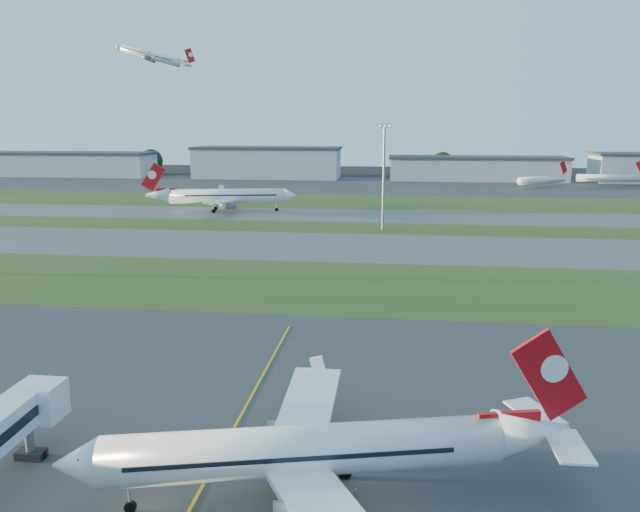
% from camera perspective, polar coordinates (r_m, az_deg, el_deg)
% --- Properties ---
extents(ground, '(700.00, 700.00, 0.00)m').
position_cam_1_polar(ground, '(55.63, -13.65, -15.86)').
color(ground, black).
rests_on(ground, ground).
extents(apron_near, '(300.00, 70.00, 0.01)m').
position_cam_1_polar(apron_near, '(55.63, -13.65, -15.86)').
color(apron_near, '#333335').
rests_on(apron_near, ground).
extents(grass_strip_a, '(300.00, 34.00, 0.01)m').
position_cam_1_polar(grass_strip_a, '(102.78, -3.47, -2.54)').
color(grass_strip_a, '#304416').
rests_on(grass_strip_a, ground).
extents(taxiway_a, '(300.00, 32.00, 0.01)m').
position_cam_1_polar(taxiway_a, '(134.57, -0.91, 0.94)').
color(taxiway_a, '#515154').
rests_on(taxiway_a, ground).
extents(grass_strip_b, '(300.00, 18.00, 0.01)m').
position_cam_1_polar(grass_strip_b, '(158.98, 0.34, 2.64)').
color(grass_strip_b, '#304416').
rests_on(grass_strip_b, ground).
extents(taxiway_b, '(300.00, 26.00, 0.01)m').
position_cam_1_polar(taxiway_b, '(180.60, 1.16, 3.76)').
color(taxiway_b, '#515154').
rests_on(taxiway_b, ground).
extents(grass_strip_c, '(300.00, 40.00, 0.01)m').
position_cam_1_polar(grass_strip_c, '(213.17, 2.09, 5.00)').
color(grass_strip_c, '#304416').
rests_on(grass_strip_c, ground).
extents(apron_far, '(400.00, 80.00, 0.01)m').
position_cam_1_polar(apron_far, '(272.65, 3.20, 6.50)').
color(apron_far, '#333335').
rests_on(apron_far, ground).
extents(yellow_line, '(0.25, 60.00, 0.02)m').
position_cam_1_polar(yellow_line, '(54.18, -8.48, -16.44)').
color(yellow_line, gold).
rests_on(yellow_line, ground).
extents(airliner_parked, '(33.26, 27.87, 10.55)m').
position_cam_1_polar(airliner_parked, '(44.71, -1.01, -17.43)').
color(airliner_parked, white).
rests_on(airliner_parked, ground).
extents(airliner_taxiing, '(41.67, 35.00, 13.14)m').
position_cam_1_polar(airliner_taxiing, '(189.42, -8.59, 5.41)').
color(airliner_taxiing, white).
rests_on(airliner_taxiing, ground).
extents(airliner_departing, '(29.02, 24.42, 9.11)m').
position_cam_1_polar(airliner_departing, '(267.57, -15.17, 17.23)').
color(airliner_departing, white).
extents(mini_jet_near, '(23.71, 18.84, 9.48)m').
position_cam_1_polar(mini_jet_near, '(276.63, 19.64, 6.59)').
color(mini_jet_near, white).
rests_on(mini_jet_near, ground).
extents(mini_jet_far, '(28.60, 3.45, 9.48)m').
position_cam_1_polar(mini_jet_far, '(296.48, 24.90, 6.49)').
color(mini_jet_far, white).
rests_on(mini_jet_far, ground).
extents(light_mast_centre, '(3.20, 0.70, 25.80)m').
position_cam_1_polar(light_mast_centre, '(154.24, 5.85, 7.83)').
color(light_mast_centre, gray).
rests_on(light_mast_centre, ground).
extents(hangar_far_west, '(91.80, 23.00, 12.20)m').
position_cam_1_polar(hangar_far_west, '(345.31, -22.34, 7.80)').
color(hangar_far_west, '#ABAEB4').
rests_on(hangar_far_west, ground).
extents(hangar_west, '(71.40, 23.00, 15.20)m').
position_cam_1_polar(hangar_west, '(307.96, -4.86, 8.52)').
color(hangar_west, '#ABAEB4').
rests_on(hangar_west, ground).
extents(hangar_east, '(81.60, 23.00, 11.20)m').
position_cam_1_polar(hangar_east, '(303.70, 14.12, 7.78)').
color(hangar_east, '#ABAEB4').
rests_on(hangar_east, ground).
extents(tree_far_west, '(11.00, 11.00, 12.00)m').
position_cam_1_polar(tree_far_west, '(377.21, -26.73, 7.75)').
color(tree_far_west, black).
rests_on(tree_far_west, ground).
extents(tree_west, '(12.10, 12.10, 13.20)m').
position_cam_1_polar(tree_west, '(341.43, -15.18, 8.40)').
color(tree_west, black).
rests_on(tree_west, ground).
extents(tree_mid_west, '(9.90, 9.90, 10.80)m').
position_cam_1_polar(tree_mid_west, '(314.80, 0.06, 8.31)').
color(tree_mid_west, black).
rests_on(tree_mid_west, ground).
extents(tree_mid_east, '(11.55, 11.55, 12.60)m').
position_cam_1_polar(tree_mid_east, '(316.12, 11.11, 8.28)').
color(tree_mid_east, black).
rests_on(tree_mid_east, ground).
extents(tree_east, '(10.45, 10.45, 11.40)m').
position_cam_1_polar(tree_east, '(327.97, 24.42, 7.46)').
color(tree_east, black).
rests_on(tree_east, ground).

